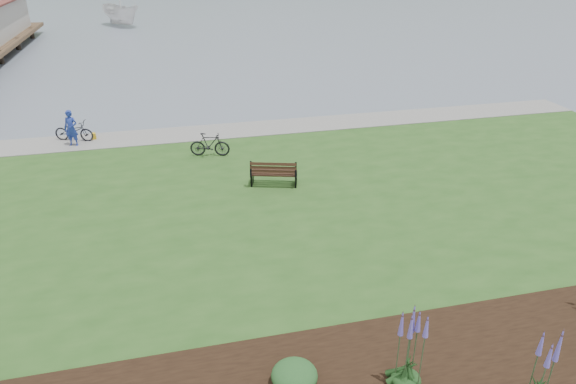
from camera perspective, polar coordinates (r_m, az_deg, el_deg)
The scene contains 13 objects.
ground at distance 19.15m, azimuth 0.51°, elevation -0.65°, with size 600.00×600.00×0.00m, color slate.
lawn at distance 17.35m, azimuth 2.11°, elevation -2.94°, with size 34.00×20.00×0.40m, color #28511C.
shoreline_path at distance 25.23m, azimuth -3.31°, elevation 7.07°, with size 34.00×2.20×0.03m, color gray.
garden_bed at distance 12.83m, azimuth 25.98°, elevation -16.84°, with size 24.00×4.40×0.04m, color black.
park_bench at distance 18.96m, azimuth -1.60°, elevation 2.15°, with size 1.83×1.16×1.05m.
person at distance 24.61m, azimuth -23.01°, elevation 6.83°, with size 0.69×0.48×1.91m, color #213599.
bicycle_a at distance 25.38m, azimuth -22.71°, elevation 6.28°, with size 1.82×0.64×0.95m, color black.
bicycle_b at distance 21.97m, azimuth -8.70°, elevation 5.23°, with size 1.68×0.49×1.01m, color black.
sailboat at distance 63.85m, azimuth -17.86°, elevation 17.16°, with size 10.82×11.02×28.53m, color silver.
pannier at distance 25.36m, azimuth -20.77°, elevation 5.81°, with size 0.18×0.28×0.30m, color gold.
echium_0 at distance 11.35m, azimuth 26.26°, elevation -18.08°, with size 0.62×0.62×2.01m.
echium_4 at distance 10.80m, azimuth 13.43°, elevation -16.38°, with size 0.62×0.62×2.34m.
shrub_0 at distance 11.07m, azimuth 0.71°, elevation -19.73°, with size 0.96×0.96×0.48m, color #1E4C21.
Camera 1 is at (-4.17, -16.59, 8.61)m, focal length 32.00 mm.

